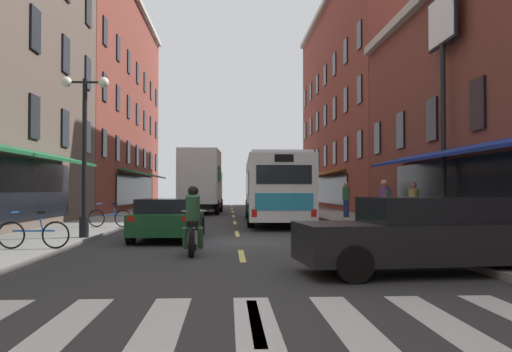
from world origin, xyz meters
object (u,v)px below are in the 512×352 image
(billboard_sign, at_px, (443,53))
(pedestrian_mid, at_px, (346,199))
(bicycle_near, at_px, (110,217))
(street_lamp_twin, at_px, (85,148))
(sedan_far, at_px, (206,200))
(sedan_near, at_px, (428,235))
(pedestrian_near, at_px, (384,202))
(transit_bus, at_px, (274,188))
(box_truck, at_px, (201,182))
(pedestrian_far, at_px, (414,204))
(bicycle_mid, at_px, (34,234))
(motorcycle_rider, at_px, (193,225))
(sedan_mid, at_px, (169,218))
(pedestrian_rear, at_px, (347,199))

(billboard_sign, xyz_separation_m, pedestrian_mid, (-1.32, 9.56, -5.19))
(bicycle_near, distance_m, street_lamp_twin, 5.10)
(sedan_far, distance_m, pedestrian_mid, 18.45)
(sedan_near, bearing_deg, pedestrian_near, 78.32)
(transit_bus, xyz_separation_m, street_lamp_twin, (-6.49, -9.52, 1.19))
(box_truck, bearing_deg, pedestrian_far, -61.14)
(pedestrian_far, bearing_deg, billboard_sign, 123.51)
(box_truck, bearing_deg, bicycle_mid, -97.58)
(billboard_sign, distance_m, motorcycle_rider, 11.14)
(billboard_sign, distance_m, pedestrian_mid, 10.96)
(sedan_near, distance_m, sedan_mid, 9.27)
(bicycle_mid, xyz_separation_m, street_lamp_twin, (0.39, 3.15, 2.31))
(billboard_sign, bearing_deg, sedan_far, 109.13)
(pedestrian_far, xyz_separation_m, street_lamp_twin, (-11.20, -3.52, 1.80))
(sedan_mid, relative_size, bicycle_near, 2.76)
(pedestrian_far, distance_m, pedestrian_rear, 11.48)
(box_truck, relative_size, sedan_far, 1.59)
(pedestrian_mid, distance_m, street_lamp_twin, 15.49)
(box_truck, xyz_separation_m, pedestrian_far, (8.62, -15.64, -1.04))
(sedan_near, bearing_deg, billboard_sign, 66.64)
(motorcycle_rider, bearing_deg, sedan_near, -36.19)
(billboard_sign, xyz_separation_m, transit_bus, (-5.18, 7.69, -4.64))
(bicycle_mid, bearing_deg, sedan_far, 84.63)
(box_truck, relative_size, bicycle_near, 4.15)
(sedan_near, bearing_deg, box_truck, 101.97)
(pedestrian_near, distance_m, pedestrian_mid, 7.50)
(pedestrian_mid, height_order, pedestrian_rear, pedestrian_mid)
(pedestrian_rear, distance_m, street_lamp_twin, 18.78)
(bicycle_near, height_order, pedestrian_far, pedestrian_far)
(sedan_near, relative_size, motorcycle_rider, 2.38)
(billboard_sign, relative_size, box_truck, 1.17)
(billboard_sign, height_order, pedestrian_far, billboard_sign)
(bicycle_mid, bearing_deg, pedestrian_mid, 53.56)
(pedestrian_near, bearing_deg, bicycle_near, 152.25)
(billboard_sign, xyz_separation_m, pedestrian_rear, (-0.51, 13.18, -5.25))
(bicycle_near, xyz_separation_m, pedestrian_near, (10.39, -0.65, 0.59))
(sedan_far, relative_size, pedestrian_near, 2.46)
(box_truck, bearing_deg, pedestrian_near, -63.47)
(pedestrian_near, height_order, street_lamp_twin, street_lamp_twin)
(bicycle_mid, xyz_separation_m, pedestrian_mid, (10.74, 14.54, 0.58))
(transit_bus, relative_size, pedestrian_mid, 6.63)
(billboard_sign, height_order, sedan_near, billboard_sign)
(transit_bus, distance_m, motorcycle_rider, 13.13)
(sedan_far, xyz_separation_m, pedestrian_far, (8.65, -24.59, 0.34))
(pedestrian_far, bearing_deg, street_lamp_twin, 35.42)
(sedan_near, distance_m, pedestrian_near, 10.70)
(motorcycle_rider, relative_size, pedestrian_mid, 1.14)
(box_truck, relative_size, street_lamp_twin, 1.46)
(motorcycle_rider, relative_size, pedestrian_near, 1.15)
(pedestrian_near, bearing_deg, bicycle_mid, -170.56)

